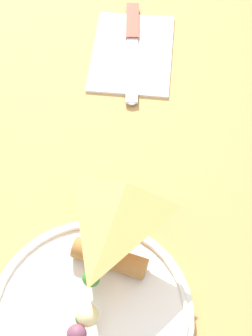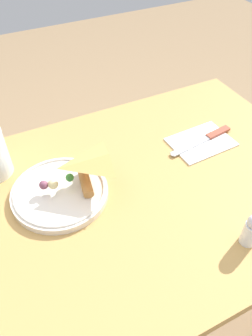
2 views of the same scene
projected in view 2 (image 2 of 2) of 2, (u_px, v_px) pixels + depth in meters
name	position (u px, v px, depth m)	size (l,w,h in m)	color
ground_plane	(116.00, 325.00, 1.28)	(6.00, 6.00, 0.00)	#997A56
dining_table	(111.00, 231.00, 0.83)	(1.11, 0.66, 0.76)	tan
plate_pizza	(61.00, 191.00, 0.74)	(0.22, 0.22, 0.05)	silver
napkin_folded	(201.00, 142.00, 0.88)	(0.17, 0.13, 0.00)	white
butter_knife	(204.00, 139.00, 0.88)	(0.21, 0.04, 0.01)	#99422D
salt_shaker	(252.00, 230.00, 0.64)	(0.03, 0.03, 0.08)	white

